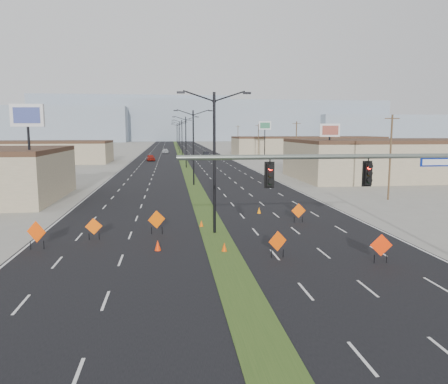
{
  "coord_description": "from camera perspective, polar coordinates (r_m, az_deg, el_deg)",
  "views": [
    {
      "loc": [
        -3.08,
        -18.65,
        7.38
      ],
      "look_at": [
        0.52,
        10.61,
        3.2
      ],
      "focal_mm": 35.0,
      "sensor_mm": 36.0,
      "label": 1
    }
  ],
  "objects": [
    {
      "name": "pole_sign_east_near",
      "position": [
        62.34,
        13.64,
        7.2
      ],
      "size": [
        2.71,
        0.97,
        8.28
      ],
      "rotation": [
        0.0,
        0.0,
        -0.24
      ],
      "color": "black",
      "rests_on": "ground"
    },
    {
      "name": "building_se_near",
      "position": [
        73.81,
        23.23,
        3.82
      ],
      "size": [
        36.0,
        18.0,
        5.5
      ],
      "primitive_type": "cube",
      "color": "tan",
      "rests_on": "ground"
    },
    {
      "name": "mesa_center",
      "position": [
        321.62,
        0.7,
        9.25
      ],
      "size": [
        220.0,
        50.0,
        28.0
      ],
      "primitive_type": "cube",
      "color": "#8A99AB",
      "rests_on": "ground"
    },
    {
      "name": "construction_sign_2",
      "position": [
        31.51,
        -8.79,
        -3.67
      ],
      "size": [
        1.2,
        0.57,
        1.73
      ],
      "rotation": [
        0.0,
        0.0,
        0.42
      ],
      "color": "#FF5F05",
      "rests_on": "ground"
    },
    {
      "name": "pole_sign_east_far",
      "position": [
        112.65,
        5.36,
        8.28
      ],
      "size": [
        3.16,
        0.69,
        9.63
      ],
      "rotation": [
        0.0,
        0.0,
        -0.1
      ],
      "color": "black",
      "rests_on": "ground"
    },
    {
      "name": "median_strip",
      "position": [
        118.92,
        -5.52,
        4.48
      ],
      "size": [
        2.0,
        400.0,
        0.04
      ],
      "primitive_type": "cube",
      "color": "#2B4A1A",
      "rests_on": "ground"
    },
    {
      "name": "streetlight_4",
      "position": [
        142.7,
        -5.81,
        7.25
      ],
      "size": [
        5.15,
        0.24,
        10.02
      ],
      "color": "black",
      "rests_on": "ground"
    },
    {
      "name": "road_surface",
      "position": [
        118.92,
        -5.52,
        4.48
      ],
      "size": [
        25.0,
        400.0,
        0.02
      ],
      "primitive_type": "cube",
      "color": "black",
      "rests_on": "ground"
    },
    {
      "name": "construction_sign_5",
      "position": [
        35.57,
        9.72,
        -2.5
      ],
      "size": [
        1.18,
        0.06,
        1.58
      ],
      "rotation": [
        0.0,
        0.0,
        0.02
      ],
      "color": "#FF5705",
      "rests_on": "ground"
    },
    {
      "name": "cone_0",
      "position": [
        27.43,
        -8.65,
        -6.91
      ],
      "size": [
        0.5,
        0.5,
        0.67
      ],
      "primitive_type": "cone",
      "rotation": [
        0.0,
        0.0,
        -0.3
      ],
      "color": "#FF3205",
      "rests_on": "ground"
    },
    {
      "name": "signal_mast",
      "position": [
        23.84,
        22.26,
        1.23
      ],
      "size": [
        16.3,
        0.6,
        8.0
      ],
      "color": "slate",
      "rests_on": "ground"
    },
    {
      "name": "mesa_backdrop",
      "position": [
        339.83,
        -11.7,
        9.36
      ],
      "size": [
        140.0,
        50.0,
        32.0
      ],
      "primitive_type": "cube",
      "color": "#8A99AB",
      "rests_on": "ground"
    },
    {
      "name": "utility_pole_0",
      "position": [
        49.45,
        20.9,
        4.41
      ],
      "size": [
        1.6,
        0.2,
        9.0
      ],
      "color": "#4C3823",
      "rests_on": "ground"
    },
    {
      "name": "cone_2",
      "position": [
        39.1,
        4.6,
        -2.41
      ],
      "size": [
        0.4,
        0.4,
        0.57
      ],
      "primitive_type": "cone",
      "rotation": [
        0.0,
        0.0,
        0.17
      ],
      "color": "orange",
      "rests_on": "ground"
    },
    {
      "name": "construction_sign_4",
      "position": [
        25.98,
        19.84,
        -6.68
      ],
      "size": [
        1.25,
        0.17,
        1.67
      ],
      "rotation": [
        0.0,
        0.0,
        -0.11
      ],
      "color": "#FE3105",
      "rests_on": "ground"
    },
    {
      "name": "cone_3",
      "position": [
        33.64,
        -2.97,
        -4.14
      ],
      "size": [
        0.34,
        0.34,
        0.54
      ],
      "primitive_type": "cone",
      "rotation": [
        0.0,
        0.0,
        -0.04
      ],
      "color": "#F05705",
      "rests_on": "ground"
    },
    {
      "name": "cone_1",
      "position": [
        26.87,
        0.04,
        -7.23
      ],
      "size": [
        0.37,
        0.37,
        0.59
      ],
      "primitive_type": "cone",
      "rotation": [
        0.0,
        0.0,
        0.04
      ],
      "color": "#EA4C04",
      "rests_on": "ground"
    },
    {
      "name": "pole_sign_west",
      "position": [
        46.3,
        -24.27,
        8.23
      ],
      "size": [
        3.24,
        0.77,
        9.87
      ],
      "rotation": [
        0.0,
        0.0,
        -0.13
      ],
      "color": "black",
      "rests_on": "ground"
    },
    {
      "name": "streetlight_2",
      "position": [
        86.73,
        -5.0,
        6.75
      ],
      "size": [
        5.15,
        0.24,
        10.02
      ],
      "color": "black",
      "rests_on": "ground"
    },
    {
      "name": "car_far",
      "position": [
        143.08,
        -7.65,
        5.31
      ],
      "size": [
        2.13,
        4.72,
        1.34
      ],
      "primitive_type": "imported",
      "rotation": [
        0.0,
        0.0,
        0.06
      ],
      "color": "#B2B7BD",
      "rests_on": "ground"
    },
    {
      "name": "streetlight_1",
      "position": [
        58.76,
        -4.02,
        6.14
      ],
      "size": [
        5.15,
        0.24,
        10.02
      ],
      "color": "black",
      "rests_on": "ground"
    },
    {
      "name": "streetlight_5",
      "position": [
        170.69,
        -6.02,
        7.37
      ],
      "size": [
        5.15,
        0.24,
        10.02
      ],
      "color": "black",
      "rests_on": "ground"
    },
    {
      "name": "utility_pole_2",
      "position": [
        116.0,
        4.5,
        6.71
      ],
      "size": [
        1.6,
        0.2,
        9.0
      ],
      "color": "#4C3823",
      "rests_on": "ground"
    },
    {
      "name": "building_se_far",
      "position": [
        135.14,
        10.75,
        5.86
      ],
      "size": [
        44.0,
        16.0,
        5.0
      ],
      "primitive_type": "cube",
      "color": "tan",
      "rests_on": "ground"
    },
    {
      "name": "streetlight_6",
      "position": [
        198.68,
        -6.17,
        7.46
      ],
      "size": [
        5.15,
        0.24,
        10.02
      ],
      "color": "black",
      "rests_on": "ground"
    },
    {
      "name": "construction_sign_0",
      "position": [
        29.59,
        -23.3,
        -4.91
      ],
      "size": [
        1.28,
        0.55,
        1.81
      ],
      "rotation": [
        0.0,
        0.0,
        -0.38
      ],
      "color": "#E74304",
      "rests_on": "ground"
    },
    {
      "name": "ground",
      "position": [
        20.29,
        2.27,
        -13.27
      ],
      "size": [
        600.0,
        600.0,
        0.0
      ],
      "primitive_type": "plane",
      "color": "gray",
      "rests_on": "ground"
    },
    {
      "name": "construction_sign_1",
      "position": [
        30.85,
        -16.65,
        -4.43
      ],
      "size": [
        1.14,
        0.16,
        1.52
      ],
      "rotation": [
        0.0,
        0.0,
        0.11
      ],
      "color": "#FF5A05",
      "rests_on": "ground"
    },
    {
      "name": "car_left",
      "position": [
        107.54,
        -9.55,
        4.44
      ],
      "size": [
        2.41,
        4.74,
        1.55
      ],
      "primitive_type": "imported",
      "rotation": [
        0.0,
        0.0,
        0.13
      ],
      "color": "maroon",
      "rests_on": "ground"
    },
    {
      "name": "car_mid",
      "position": [
        121.38,
        -2.35,
        4.92
      ],
      "size": [
        1.63,
        4.44,
        1.45
      ],
      "primitive_type": "imported",
      "rotation": [
        0.0,
        0.0,
        0.02
      ],
      "color": "black",
      "rests_on": "ground"
    },
    {
      "name": "utility_pole_3",
      "position": [
        150.46,
        1.83,
        7.04
      ],
      "size": [
        1.6,
        0.2,
        9.0
      ],
      "color": "#4C3823",
      "rests_on": "ground"
    },
    {
      "name": "utility_pole_1",
      "position": [
        82.01,
        9.4,
        6.08
      ],
      "size": [
        1.6,
        0.2,
        9.0
      ],
      "color": "#4C3823",
      "rests_on": "ground"
    },
    {
      "name": "streetlight_3",
      "position": [
        114.71,
        -5.51,
        7.06
      ],
      "size": [
        5.15,
        0.24,
        10.02
      ],
      "color": "black",
      "rests_on": "ground"
    },
    {
      "name": "construction_sign_3",
      "position": [
        25.7,
        7.02,
        -6.51
      ],
      "size": [
        1.15,
        0.42,
        1.6
      ],
      "rotation": [
        0.0,
        0.0,
        0.32
      ],
      "color": "#FF4F05",
      "rests_on": "ground"
    },
    {
      "name": "building_sw_far",
      "position": [
        107.73,
        -22.65,
        4.72
      ],
      "size": [
        30.0,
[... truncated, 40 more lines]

